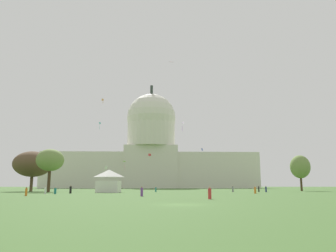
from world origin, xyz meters
TOP-DOWN VIEW (x-y plane):
  - ground_plane at (0.00, 0.00)m, footprint 800.00×800.00m
  - capitol_building at (-5.50, 173.99)m, footprint 130.03×30.76m
  - event_tent at (-14.49, 54.35)m, footprint 6.26×5.94m
  - tree_west_near at (-31.36, 59.97)m, footprint 10.02×9.88m
  - tree_east_near at (44.01, 73.80)m, footprint 6.35×6.49m
  - tree_west_mid at (-39.66, 70.04)m, footprint 14.53×15.14m
  - person_black_back_right at (25.88, 59.91)m, footprint 0.37×0.37m
  - person_orange_near_tree_west at (-24.65, 26.81)m, footprint 0.51×0.51m
  - person_red_mid_center at (4.58, 12.39)m, footprint 0.63×0.63m
  - person_teal_mid_left at (-23.49, 39.52)m, footprint 0.64×0.64m
  - person_white_front_left at (-25.76, 40.24)m, footprint 0.51×0.51m
  - person_orange_near_tent at (19.36, 41.55)m, footprint 0.53×0.53m
  - person_purple_mid_right at (-4.81, 24.29)m, footprint 0.58×0.58m
  - person_navy_lawn_far_left at (26.53, 55.83)m, footprint 0.49×0.49m
  - person_grey_front_center at (18.44, 58.96)m, footprint 0.58×0.58m
  - person_black_back_center at (-21.71, 45.04)m, footprint 0.60×0.60m
  - person_teal_edge_west at (-2.45, 59.09)m, footprint 0.41×0.41m
  - kite_blue_mid at (22.65, 146.82)m, footprint 0.57×0.99m
  - kite_turquoise_high at (-34.13, 152.54)m, footprint 0.94×0.92m
  - kite_white_low at (-22.97, 106.21)m, footprint 0.99×0.94m
  - kite_orange_high at (-26.31, 111.87)m, footprint 0.81×0.86m
  - kite_pink_high at (2.73, 78.42)m, footprint 1.61×0.82m
  - kite_red_low at (-5.59, 133.30)m, footprint 1.45×1.47m
  - kite_violet_mid at (6.96, 88.45)m, footprint 1.26×1.80m
  - kite_lime_low at (-16.11, 115.05)m, footprint 1.65×1.29m

SIDE VIEW (x-z plane):
  - ground_plane at x=0.00m, z-range 0.00..0.00m
  - person_teal_mid_left at x=-23.49m, z-range -0.08..1.42m
  - person_orange_near_tree_west at x=-24.65m, z-range -0.07..1.43m
  - person_teal_edge_west at x=-2.45m, z-range -0.06..1.46m
  - person_red_mid_center at x=4.58m, z-range -0.08..1.53m
  - person_purple_mid_right at x=-4.81m, z-range -0.08..1.54m
  - person_orange_near_tent at x=19.36m, z-range -0.08..1.56m
  - person_navy_lawn_far_left at x=26.53m, z-range -0.07..1.60m
  - person_black_back_right at x=25.88m, z-range -0.07..1.60m
  - person_grey_front_center at x=18.44m, z-range -0.08..1.63m
  - person_black_back_center at x=-21.71m, z-range -0.08..1.69m
  - person_white_front_left at x=-25.76m, z-range -0.07..1.67m
  - event_tent at x=-14.49m, z-range -0.02..5.74m
  - tree_east_near at x=44.01m, z-range 1.96..13.33m
  - tree_west_mid at x=-39.66m, z-range 2.11..14.05m
  - tree_west_near at x=-31.36m, z-range 2.72..14.32m
  - kite_white_low at x=-22.97m, z-range 8.38..9.68m
  - kite_lime_low at x=-16.11m, z-range 9.28..13.35m
  - kite_red_low at x=-5.59m, z-range 16.20..17.42m
  - kite_blue_mid at x=22.65m, z-range 20.30..21.77m
  - capitol_building at x=-5.50m, z-range -10.54..54.63m
  - kite_violet_mid at x=6.96m, z-range 22.60..25.63m
  - kite_turquoise_high at x=-34.13m, z-range 34.19..38.30m
  - kite_orange_high at x=-26.31m, z-range 38.20..40.35m
  - kite_pink_high at x=2.73m, z-range 44.12..44.37m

